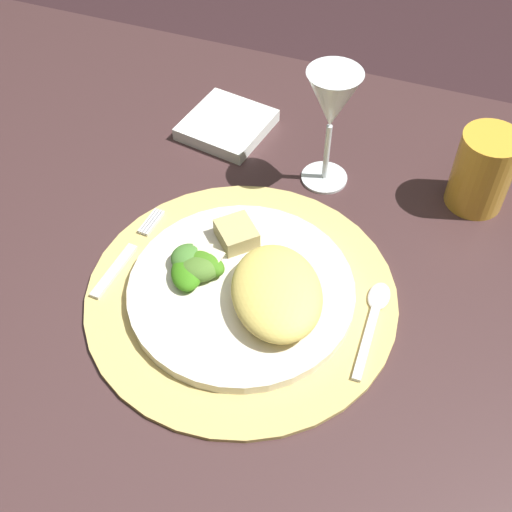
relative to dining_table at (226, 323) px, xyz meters
name	(u,v)px	position (x,y,z in m)	size (l,w,h in m)	color
ground_plane	(236,480)	(0.00, 0.00, -0.57)	(6.00, 6.00, 0.00)	#301D20
dining_table	(226,323)	(0.00, 0.00, 0.00)	(1.32, 0.90, 0.70)	#3E2828
placemat	(241,295)	(0.04, -0.04, 0.14)	(0.37, 0.37, 0.01)	tan
dinner_plate	(241,290)	(0.04, -0.04, 0.15)	(0.27, 0.27, 0.01)	silver
pasta_serving	(277,292)	(0.09, -0.05, 0.18)	(0.14, 0.10, 0.04)	#E4C860
salad_greens	(195,265)	(-0.02, -0.04, 0.17)	(0.07, 0.08, 0.02)	#377D15
bread_piece	(237,234)	(0.01, 0.02, 0.17)	(0.05, 0.04, 0.02)	tan
fork	(125,256)	(-0.11, -0.04, 0.14)	(0.02, 0.16, 0.00)	silver
spoon	(374,313)	(0.20, -0.02, 0.14)	(0.03, 0.14, 0.01)	silver
napkin	(227,125)	(-0.09, 0.24, 0.15)	(0.11, 0.12, 0.02)	white
wine_glass	(332,104)	(0.08, 0.19, 0.26)	(0.07, 0.07, 0.17)	silver
amber_tumbler	(483,171)	(0.28, 0.21, 0.19)	(0.08, 0.08, 0.11)	gold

